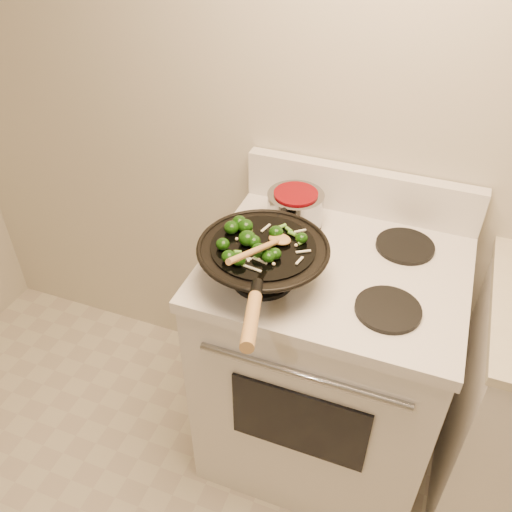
% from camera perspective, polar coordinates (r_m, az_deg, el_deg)
% --- Properties ---
extents(stove, '(0.78, 0.67, 1.08)m').
position_cam_1_polar(stove, '(1.96, 7.25, -10.93)').
color(stove, white).
rests_on(stove, ground).
extents(wok, '(0.37, 0.60, 0.19)m').
position_cam_1_polar(wok, '(1.51, 0.74, -0.51)').
color(wok, black).
rests_on(wok, stove).
extents(stirfry, '(0.26, 0.23, 0.04)m').
position_cam_1_polar(stirfry, '(1.48, -0.48, 1.67)').
color(stirfry, black).
rests_on(stirfry, wok).
extents(wooden_spoon, '(0.09, 0.29, 0.12)m').
position_cam_1_polar(wooden_spoon, '(1.42, 1.10, 1.12)').
color(wooden_spoon, '#B08045').
rests_on(wooden_spoon, wok).
extents(saucepan, '(0.18, 0.29, 0.11)m').
position_cam_1_polar(saucepan, '(1.75, 4.12, 5.13)').
color(saucepan, '#94969C').
rests_on(saucepan, stove).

